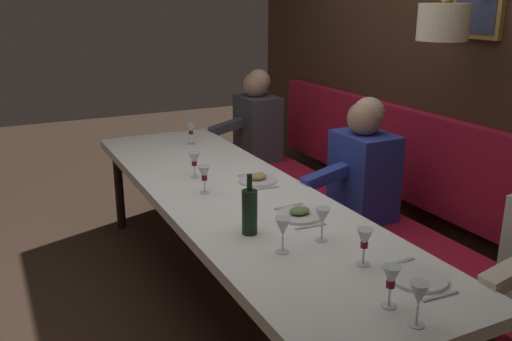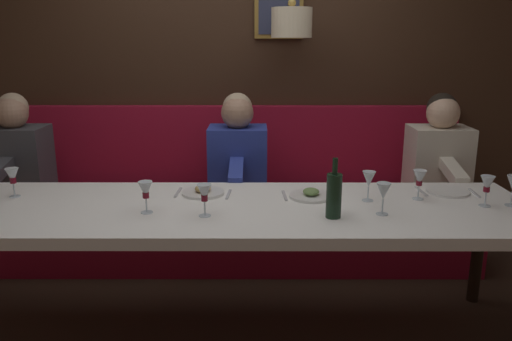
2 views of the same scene
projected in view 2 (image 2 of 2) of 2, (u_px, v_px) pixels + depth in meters
ground_plane at (226, 331)px, 2.85m from camera, size 12.00×12.00×0.00m
dining_table at (224, 216)px, 2.68m from camera, size 0.90×3.26×0.74m
banquette_bench at (233, 234)px, 3.66m from camera, size 0.52×3.46×0.45m
back_wall_panel at (235, 70)px, 3.93m from camera, size 0.59×4.66×2.90m
diner_nearest at (439, 155)px, 3.50m from camera, size 0.60×0.40×0.79m
diner_near at (238, 155)px, 3.50m from camera, size 0.60×0.40×0.79m
diner_middle at (17, 155)px, 3.50m from camera, size 0.60×0.40×0.79m
place_setting_0 at (203, 192)px, 2.87m from camera, size 0.24×0.31×0.05m
place_setting_1 at (448, 192)px, 2.89m from camera, size 0.24×0.31×0.01m
place_setting_2 at (311, 195)px, 2.81m from camera, size 0.24×0.32×0.05m
wine_glass_0 at (204, 194)px, 2.49m from camera, size 0.07×0.07×0.16m
wine_glass_1 at (383, 192)px, 2.51m from camera, size 0.07×0.07×0.16m
wine_glass_2 at (369, 180)px, 2.72m from camera, size 0.07×0.07×0.16m
wine_glass_3 at (13, 177)px, 2.79m from camera, size 0.07×0.07×0.16m
wine_glass_4 at (146, 191)px, 2.53m from camera, size 0.07×0.07×0.16m
wine_glass_6 at (487, 185)px, 2.64m from camera, size 0.07×0.07×0.16m
wine_glass_7 at (419, 179)px, 2.75m from camera, size 0.07×0.07×0.16m
wine_bottle at (334, 195)px, 2.47m from camera, size 0.08×0.08×0.30m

